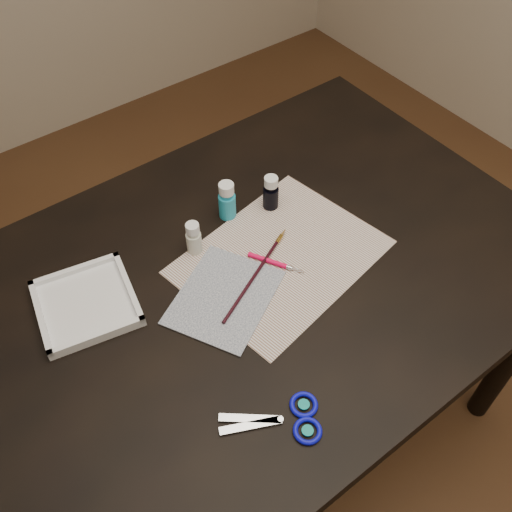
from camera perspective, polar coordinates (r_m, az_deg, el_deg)
ground at (r=1.88m, az=0.00°, el=-16.18°), size 3.50×3.50×0.02m
table at (r=1.53m, az=0.00°, el=-10.31°), size 1.30×0.90×0.75m
paper at (r=1.25m, az=2.48°, el=-0.08°), size 0.47×0.39×0.00m
canvas at (r=1.18m, az=-3.19°, el=-4.12°), size 0.29×0.27×0.00m
paint_bottle_white at (r=1.24m, az=-6.26°, el=1.80°), size 0.04×0.04×0.08m
paint_bottle_cyan at (r=1.30m, az=-2.92°, el=5.58°), size 0.04×0.04×0.10m
paint_bottle_navy at (r=1.32m, az=1.49°, el=6.37°), size 0.04×0.04×0.09m
paintbrush at (r=1.21m, az=0.07°, el=-1.66°), size 0.26×0.13×0.01m
craft_knife at (r=1.23m, az=2.08°, el=-0.74°), size 0.08×0.12×0.01m
scissors at (r=1.04m, az=1.52°, el=-16.48°), size 0.22×0.18×0.01m
palette_tray at (r=1.21m, az=-16.63°, el=-4.52°), size 0.23×0.23×0.02m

